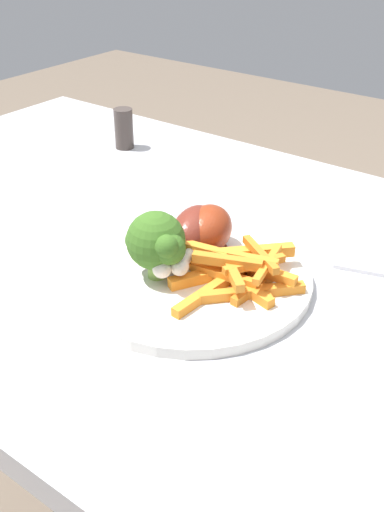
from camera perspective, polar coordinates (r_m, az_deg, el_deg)
name	(u,v)px	position (r m, az deg, el deg)	size (l,w,h in m)	color
dining_table	(204,328)	(0.76, 1.16, -6.73)	(1.18, 0.65, 0.70)	#B7B7BC
dinner_plate	(192,277)	(0.64, 0.00, -1.98)	(0.25, 0.25, 0.01)	white
broccoli_floret_front	(159,243)	(0.61, -3.14, 1.20)	(0.07, 0.06, 0.07)	#7DAA48
carrot_fries_pile	(237,271)	(0.62, 4.20, -1.45)	(0.14, 0.16, 0.03)	orange
chicken_drumstick_near	(206,232)	(0.67, 1.33, 2.31)	(0.07, 0.13, 0.05)	#631D0D
chicken_drumstick_far	(192,232)	(0.67, -0.03, 2.26)	(0.07, 0.13, 0.05)	#4D1811
pepper_shaker	(124,129)	(0.99, -6.41, 11.78)	(0.03, 0.03, 0.06)	#423833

